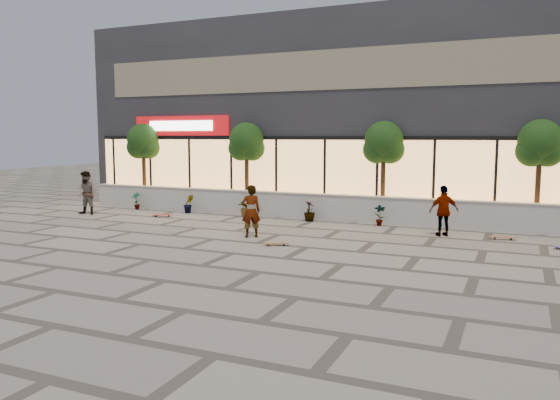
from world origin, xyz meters
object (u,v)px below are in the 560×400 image
at_px(tree_east, 540,146).
at_px(tree_mideast, 384,145).
at_px(tree_west, 143,143).
at_px(skater_right_near, 444,211).
at_px(skateboard_center, 276,243).
at_px(skater_left, 87,193).
at_px(tree_midwest, 247,144).
at_px(skateboard_left, 162,215).
at_px(skater_center, 251,211).
at_px(skateboard_right_near, 503,237).

bearing_deg(tree_east, tree_mideast, 180.00).
bearing_deg(tree_west, tree_mideast, 0.00).
xyz_separation_m(tree_east, skater_right_near, (-2.86, -2.46, -2.14)).
height_order(tree_mideast, skateboard_center, tree_mideast).
bearing_deg(skater_left, tree_midwest, 24.22).
height_order(skateboard_center, skateboard_left, skateboard_left).
distance_m(tree_west, skater_right_near, 14.51).
bearing_deg(tree_midwest, skateboard_center, -55.92).
bearing_deg(skateboard_center, tree_west, 118.95).
relative_size(skater_center, skateboard_left, 2.12).
relative_size(tree_west, skateboard_center, 5.10).
height_order(tree_mideast, tree_east, same).
bearing_deg(tree_midwest, skater_center, -61.46).
height_order(tree_west, tree_midwest, same).
height_order(tree_east, skateboard_center, tree_east).
bearing_deg(skateboard_left, skater_left, 165.44).
relative_size(tree_mideast, tree_east, 1.00).
xyz_separation_m(tree_west, skater_left, (-0.40, -3.37, -2.06)).
bearing_deg(skateboard_left, skateboard_right_near, -25.67).
relative_size(tree_east, skateboard_left, 4.76).
bearing_deg(skateboard_right_near, tree_mideast, 144.53).
distance_m(tree_east, skateboard_center, 10.01).
distance_m(skateboard_left, skateboard_right_near, 13.09).
relative_size(tree_west, skateboard_right_near, 4.79).
height_order(tree_west, tree_east, same).
distance_m(tree_mideast, skateboard_right_near, 5.85).
bearing_deg(skateboard_right_near, tree_east, 59.05).
relative_size(skateboard_center, skateboard_right_near, 0.94).
xyz_separation_m(skater_left, skateboard_center, (10.10, -2.84, -0.85)).
bearing_deg(skater_center, skater_right_near, 168.50).
relative_size(tree_midwest, skater_left, 2.12).
relative_size(skater_left, skateboard_right_near, 2.26).
relative_size(skater_left, skater_right_near, 1.09).
bearing_deg(skater_center, tree_west, -69.42).
relative_size(tree_midwest, tree_east, 1.00).
xyz_separation_m(tree_mideast, skater_center, (-3.14, -5.25, -2.11)).
relative_size(tree_west, tree_east, 1.00).
xyz_separation_m(tree_west, skateboard_left, (2.91, -2.64, -2.90)).
bearing_deg(tree_midwest, skateboard_left, -134.43).
bearing_deg(skateboard_center, tree_mideast, 45.40).
xyz_separation_m(tree_mideast, skateboard_center, (-1.80, -6.21, -2.91)).
xyz_separation_m(tree_mideast, skateboard_right_near, (4.50, -2.35, -2.91)).
relative_size(tree_midwest, skater_right_near, 2.31).
height_order(tree_midwest, skateboard_center, tree_midwest).
bearing_deg(skater_center, tree_midwest, -98.72).
bearing_deg(tree_east, tree_midwest, 180.00).
height_order(tree_west, skater_left, tree_west).
bearing_deg(tree_east, skateboard_center, -139.62).
bearing_deg(tree_mideast, tree_east, 0.00).
xyz_separation_m(tree_west, skateboard_center, (9.70, -6.21, -2.91)).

